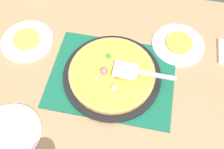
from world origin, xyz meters
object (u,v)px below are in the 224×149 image
object	(u,v)px
pizza_pan	(112,75)
pizza_server	(138,72)
plate_far_right	(27,41)
pizza	(112,73)
plate_side	(9,134)
served_slice_left	(179,43)
plate_near_left	(178,44)
served_slice_right	(26,39)

from	to	relation	value
pizza_pan	pizza_server	xyz separation A→B (m)	(-0.10, 0.00, 0.06)
pizza_pan	plate_far_right	bearing A→B (deg)	-14.47
pizza_pan	plate_far_right	size ratio (longest dim) A/B	1.73
pizza	pizza_pan	bearing A→B (deg)	-91.64
pizza	plate_side	world-z (taller)	pizza
served_slice_left	pizza_server	xyz separation A→B (m)	(0.15, 0.21, 0.05)
plate_near_left	served_slice_left	bearing A→B (deg)	0.00
pizza_server	plate_near_left	bearing A→B (deg)	-125.16
pizza_pan	plate_far_right	world-z (taller)	pizza_pan
served_slice_right	pizza_server	bearing A→B (deg)	168.21
plate_side	plate_far_right	bearing A→B (deg)	-77.74
plate_side	served_slice_left	xyz separation A→B (m)	(-0.55, -0.50, 0.01)
plate_far_right	plate_near_left	bearing A→B (deg)	-170.50
pizza	plate_far_right	xyz separation A→B (m)	(0.39, -0.10, -0.03)
pizza_pan	plate_far_right	distance (m)	0.40
pizza_pan	served_slice_left	distance (m)	0.32
plate_near_left	served_slice_right	size ratio (longest dim) A/B	2.00
plate_far_right	served_slice_right	distance (m)	0.01
plate_near_left	plate_side	distance (m)	0.74
served_slice_left	plate_far_right	bearing A→B (deg)	9.50
pizza	served_slice_left	distance (m)	0.32
plate_side	pizza_server	distance (m)	0.50
pizza_server	served_slice_right	bearing A→B (deg)	-11.79
pizza_pan	pizza_server	distance (m)	0.11
pizza_pan	served_slice_left	world-z (taller)	served_slice_left
plate_near_left	pizza_pan	bearing A→B (deg)	40.21
pizza_pan	plate_near_left	distance (m)	0.32
served_slice_left	pizza_pan	bearing A→B (deg)	40.21
served_slice_left	pizza_server	bearing A→B (deg)	54.84
pizza	served_slice_left	bearing A→B (deg)	-139.66
plate_far_right	plate_side	bearing A→B (deg)	102.26
served_slice_right	pizza_server	world-z (taller)	pizza_server
plate_near_left	pizza_server	xyz separation A→B (m)	(0.15, 0.21, 0.06)
plate_far_right	pizza_server	size ratio (longest dim) A/B	0.95
pizza_pan	pizza_server	world-z (taller)	pizza_server
pizza	served_slice_right	xyz separation A→B (m)	(0.39, -0.10, -0.02)
plate_near_left	pizza_server	world-z (taller)	pizza_server
pizza	pizza_server	bearing A→B (deg)	179.87
plate_far_right	pizza_server	bearing A→B (deg)	168.21
plate_far_right	served_slice_left	distance (m)	0.64
pizza	served_slice_right	world-z (taller)	pizza
pizza_pan	plate_side	bearing A→B (deg)	43.81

